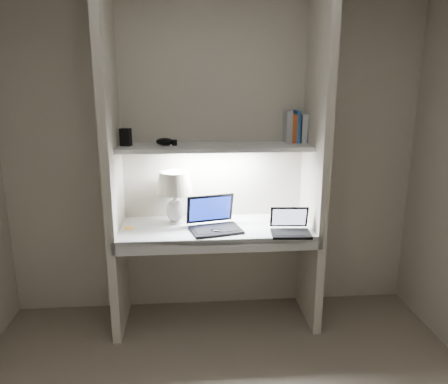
{
  "coord_description": "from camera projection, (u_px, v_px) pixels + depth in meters",
  "views": [
    {
      "loc": [
        -0.19,
        -1.84,
        1.85
      ],
      "look_at": [
        0.05,
        1.05,
        1.08
      ],
      "focal_mm": 35.0,
      "sensor_mm": 36.0,
      "label": 1
    }
  ],
  "objects": [
    {
      "name": "strip_light",
      "position": [
        215.0,
        150.0,
        3.19
      ],
      "size": [
        0.6,
        0.04,
        0.02
      ],
      "primitive_type": "cube",
      "color": "white",
      "rests_on": "shelf"
    },
    {
      "name": "laptop_main",
      "position": [
        214.0,
        222.0,
        3.18
      ],
      "size": [
        0.41,
        0.38,
        0.24
      ],
      "rotation": [
        0.0,
        0.0,
        0.23
      ],
      "color": "black",
      "rests_on": "desk"
    },
    {
      "name": "mouse",
      "position": [
        216.0,
        231.0,
        3.1
      ],
      "size": [
        0.1,
        0.09,
        0.03
      ],
      "primitive_type": "ellipsoid",
      "rotation": [
        0.0,
        0.0,
        -0.39
      ],
      "color": "black",
      "rests_on": "desk"
    },
    {
      "name": "alcove_panel_right",
      "position": [
        316.0,
        161.0,
        3.18
      ],
      "size": [
        0.06,
        0.55,
        2.5
      ],
      "primitive_type": "cube",
      "color": "beige",
      "rests_on": "floor"
    },
    {
      "name": "shelf_gadget",
      "position": [
        165.0,
        142.0,
        3.15
      ],
      "size": [
        0.14,
        0.11,
        0.05
      ],
      "primitive_type": "ellipsoid",
      "rotation": [
        0.0,
        0.0,
        -0.18
      ],
      "color": "black",
      "rests_on": "shelf"
    },
    {
      "name": "shelf",
      "position": [
        215.0,
        147.0,
        3.19
      ],
      "size": [
        1.4,
        0.36,
        0.03
      ],
      "primitive_type": "cube",
      "color": "silver",
      "rests_on": "back_wall"
    },
    {
      "name": "book_row",
      "position": [
        299.0,
        127.0,
        3.31
      ],
      "size": [
        0.23,
        0.16,
        0.24
      ],
      "color": "white",
      "rests_on": "shelf"
    },
    {
      "name": "sticky_note",
      "position": [
        129.0,
        228.0,
        3.2
      ],
      "size": [
        0.07,
        0.07,
        0.0
      ],
      "primitive_type": "cube",
      "rotation": [
        0.0,
        0.0,
        -0.04
      ],
      "color": "yellow",
      "rests_on": "desk"
    },
    {
      "name": "speaker",
      "position": [
        199.0,
        211.0,
        3.39
      ],
      "size": [
        0.12,
        0.1,
        0.14
      ],
      "primitive_type": "cube",
      "rotation": [
        0.0,
        0.0,
        -0.38
      ],
      "color": "silver",
      "rests_on": "desk"
    },
    {
      "name": "alcove_panel_left",
      "position": [
        112.0,
        165.0,
        3.06
      ],
      "size": [
        0.06,
        0.55,
        2.5
      ],
      "primitive_type": "cube",
      "color": "beige",
      "rests_on": "floor"
    },
    {
      "name": "desk_apron",
      "position": [
        218.0,
        246.0,
        3.01
      ],
      "size": [
        1.46,
        0.03,
        0.1
      ],
      "primitive_type": "cube",
      "color": "silver",
      "rests_on": "desk"
    },
    {
      "name": "desk",
      "position": [
        216.0,
        229.0,
        3.25
      ],
      "size": [
        1.4,
        0.55,
        0.04
      ],
      "primitive_type": "cube",
      "color": "white",
      "rests_on": "alcove_panel_left"
    },
    {
      "name": "shelf_box",
      "position": [
        126.0,
        137.0,
        3.13
      ],
      "size": [
        0.09,
        0.07,
        0.13
      ],
      "primitive_type": "cube",
      "rotation": [
        0.0,
        0.0,
        -0.32
      ],
      "color": "black",
      "rests_on": "shelf"
    },
    {
      "name": "back_wall",
      "position": [
        213.0,
        156.0,
        3.39
      ],
      "size": [
        3.2,
        0.01,
        2.5
      ],
      "primitive_type": "cube",
      "color": "beige",
      "rests_on": "floor"
    },
    {
      "name": "laptop_netbook",
      "position": [
        290.0,
        228.0,
        3.1
      ],
      "size": [
        0.29,
        0.26,
        0.18
      ],
      "rotation": [
        0.0,
        0.0,
        -0.08
      ],
      "color": "black",
      "rests_on": "desk"
    },
    {
      "name": "cable_coil",
      "position": [
        226.0,
        225.0,
        3.26
      ],
      "size": [
        0.11,
        0.11,
        0.01
      ],
      "primitive_type": "torus",
      "rotation": [
        0.0,
        0.0,
        -0.16
      ],
      "color": "black",
      "rests_on": "desk"
    },
    {
      "name": "table_lamp",
      "position": [
        174.0,
        189.0,
        3.24
      ],
      "size": [
        0.27,
        0.27,
        0.4
      ],
      "color": "white",
      "rests_on": "desk"
    }
  ]
}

